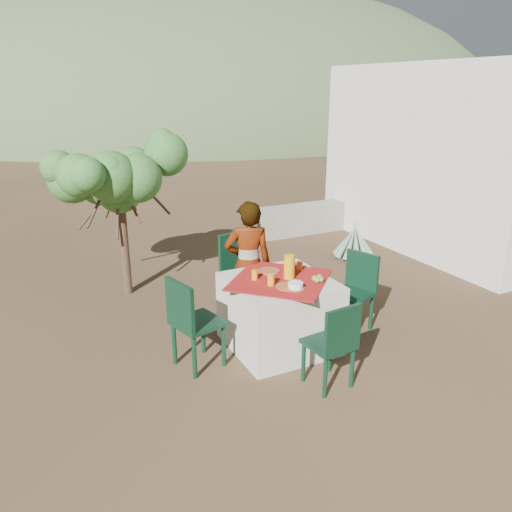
{
  "coord_description": "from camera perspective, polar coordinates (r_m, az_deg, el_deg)",
  "views": [
    {
      "loc": [
        -1.67,
        -4.37,
        2.64
      ],
      "look_at": [
        0.6,
        0.2,
        0.9
      ],
      "focal_mm": 35.0,
      "sensor_mm": 36.0,
      "label": 1
    }
  ],
  "objects": [
    {
      "name": "stone_wall",
      "position": [
        9.68,
        7.54,
        4.5
      ],
      "size": [
        2.6,
        0.35,
        0.55
      ],
      "primitive_type": "cube",
      "color": "gray",
      "rests_on": "ground"
    },
    {
      "name": "plate_far",
      "position": [
        5.35,
        1.46,
        -1.71
      ],
      "size": [
        0.24,
        0.24,
        0.01
      ],
      "primitive_type": "cylinder",
      "color": "brown",
      "rests_on": "table"
    },
    {
      "name": "chair_far",
      "position": [
        6.06,
        -1.76,
        -1.47
      ],
      "size": [
        0.55,
        0.55,
        0.98
      ],
      "rotation": [
        0.0,
        0.0,
        0.24
      ],
      "color": "black",
      "rests_on": "ground"
    },
    {
      "name": "ground",
      "position": [
        5.37,
        -4.86,
        -10.72
      ],
      "size": [
        160.0,
        160.0,
        0.0
      ],
      "primitive_type": "plane",
      "color": "#332517",
      "rests_on": "ground"
    },
    {
      "name": "plate_near",
      "position": [
        4.94,
        3.61,
        -3.5
      ],
      "size": [
        0.23,
        0.23,
        0.01
      ],
      "primitive_type": "cylinder",
      "color": "brown",
      "rests_on": "table"
    },
    {
      "name": "guesthouse",
      "position": [
        9.6,
        23.53,
        10.46
      ],
      "size": [
        3.2,
        4.2,
        3.0
      ],
      "primitive_type": "cube",
      "color": "silver",
      "rests_on": "ground"
    },
    {
      "name": "agave",
      "position": [
        8.23,
        11.18,
        1.51
      ],
      "size": [
        0.69,
        0.68,
        0.73
      ],
      "rotation": [
        0.0,
        0.0,
        -0.15
      ],
      "color": "slate",
      "rests_on": "ground"
    },
    {
      "name": "chair_near",
      "position": [
        4.59,
        8.92,
        -9.69
      ],
      "size": [
        0.43,
        0.43,
        0.85
      ],
      "rotation": [
        0.0,
        0.0,
        3.24
      ],
      "color": "black",
      "rests_on": "ground"
    },
    {
      "name": "glass_far",
      "position": [
        5.11,
        -0.15,
        -2.17
      ],
      "size": [
        0.06,
        0.06,
        0.1
      ],
      "primitive_type": "cylinder",
      "color": "#E19E0E",
      "rests_on": "table"
    },
    {
      "name": "jar_right",
      "position": [
        5.47,
        4.17,
        -0.79
      ],
      "size": [
        0.06,
        0.06,
        0.1
      ],
      "primitive_type": "cylinder",
      "color": "orange",
      "rests_on": "table"
    },
    {
      "name": "fruit_cluster",
      "position": [
        5.1,
        7.09,
        -2.6
      ],
      "size": [
        0.13,
        0.12,
        0.06
      ],
      "color": "olive",
      "rests_on": "table"
    },
    {
      "name": "hill_far_right",
      "position": [
        58.52,
        4.28,
        16.19
      ],
      "size": [
        36.0,
        36.0,
        14.0
      ],
      "primitive_type": "ellipsoid",
      "color": "slate",
      "rests_on": "ground"
    },
    {
      "name": "shrub_tree",
      "position": [
        6.63,
        -15.01,
        7.94
      ],
      "size": [
        1.58,
        1.55,
        1.85
      ],
      "color": "#4F3327",
      "rests_on": "ground"
    },
    {
      "name": "white_bowl",
      "position": [
        4.9,
        4.55,
        -3.33
      ],
      "size": [
        0.15,
        0.15,
        0.05
      ],
      "primitive_type": "cylinder",
      "color": "white",
      "rests_on": "bowl_plate"
    },
    {
      "name": "table",
      "position": [
        5.29,
        2.69,
        -6.51
      ],
      "size": [
        1.3,
        1.3,
        0.76
      ],
      "color": "beige",
      "rests_on": "ground"
    },
    {
      "name": "chair_right",
      "position": [
        5.74,
        11.35,
        -3.57
      ],
      "size": [
        0.53,
        0.53,
        0.89
      ],
      "rotation": [
        0.0,
        0.0,
        5.07
      ],
      "color": "black",
      "rests_on": "ground"
    },
    {
      "name": "glass_near",
      "position": [
        4.97,
        1.72,
        -2.72
      ],
      "size": [
        0.07,
        0.07,
        0.12
      ],
      "primitive_type": "cylinder",
      "color": "#E19E0E",
      "rests_on": "table"
    },
    {
      "name": "juice_pitcher",
      "position": [
        5.13,
        3.83,
        -1.23
      ],
      "size": [
        0.11,
        0.11,
        0.25
      ],
      "primitive_type": "cylinder",
      "color": "#E19E0E",
      "rests_on": "table"
    },
    {
      "name": "chair_left",
      "position": [
        4.87,
        -7.45,
        -7.22
      ],
      "size": [
        0.53,
        0.53,
        0.94
      ],
      "rotation": [
        0.0,
        0.0,
        1.83
      ],
      "color": "black",
      "rests_on": "ground"
    },
    {
      "name": "person",
      "position": [
        5.65,
        -0.9,
        -0.96
      ],
      "size": [
        0.62,
        0.5,
        1.47
      ],
      "primitive_type": "imported",
      "rotation": [
        0.0,
        0.0,
        2.83
      ],
      "color": "#8C6651",
      "rests_on": "ground"
    },
    {
      "name": "napkin_holder",
      "position": [
        5.34,
        4.0,
        -1.31
      ],
      "size": [
        0.08,
        0.06,
        0.1
      ],
      "primitive_type": "cube",
      "rotation": [
        0.0,
        0.0,
        0.21
      ],
      "color": "white",
      "rests_on": "table"
    },
    {
      "name": "jar_left",
      "position": [
        5.4,
        5.03,
        -1.1
      ],
      "size": [
        0.06,
        0.06,
        0.1
      ],
      "primitive_type": "cylinder",
      "color": "orange",
      "rests_on": "table"
    },
    {
      "name": "hill_near_right",
      "position": [
        42.7,
        -7.94,
        15.11
      ],
      "size": [
        48.0,
        48.0,
        20.0
      ],
      "primitive_type": "ellipsoid",
      "color": "#3A4D2B",
      "rests_on": "ground"
    },
    {
      "name": "bowl_plate",
      "position": [
        4.91,
        4.54,
        -3.69
      ],
      "size": [
        0.19,
        0.19,
        0.01
      ],
      "primitive_type": "cylinder",
      "color": "brown",
      "rests_on": "table"
    }
  ]
}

